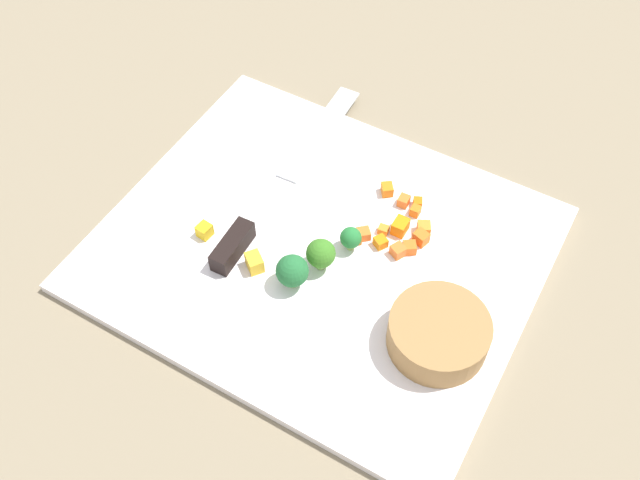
{
  "coord_description": "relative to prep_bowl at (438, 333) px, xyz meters",
  "views": [
    {
      "loc": [
        0.24,
        -0.41,
        0.66
      ],
      "look_at": [
        0.0,
        0.0,
        0.02
      ],
      "focal_mm": 40.18,
      "sensor_mm": 36.0,
      "label": 1
    }
  ],
  "objects": [
    {
      "name": "pepper_dice_0",
      "position": [
        -0.28,
        -0.0,
        -0.01
      ],
      "size": [
        0.02,
        0.02,
        0.02
      ],
      "primitive_type": "cube",
      "rotation": [
        0.0,
        0.0,
        3.03
      ],
      "color": "yellow",
      "rests_on": "cutting_board"
    },
    {
      "name": "broccoli_floret_0",
      "position": [
        -0.15,
        0.02,
        0.0
      ],
      "size": [
        0.03,
        0.03,
        0.04
      ],
      "color": "#80B056",
      "rests_on": "cutting_board"
    },
    {
      "name": "carrot_dice_10",
      "position": [
        -0.13,
        0.08,
        -0.01
      ],
      "size": [
        0.02,
        0.02,
        0.01
      ],
      "primitive_type": "cube",
      "rotation": [
        0.0,
        0.0,
        2.31
      ],
      "color": "orange",
      "rests_on": "cutting_board"
    },
    {
      "name": "chef_knife",
      "position": [
        -0.24,
        0.06,
        -0.01
      ],
      "size": [
        0.04,
        0.33,
        0.02
      ],
      "rotation": [
        0.0,
        0.0,
        1.62
      ],
      "color": "silver",
      "rests_on": "cutting_board"
    },
    {
      "name": "carrot_dice_0",
      "position": [
        -0.07,
        0.11,
        -0.01
      ],
      "size": [
        0.02,
        0.02,
        0.02
      ],
      "primitive_type": "cube",
      "rotation": [
        0.0,
        0.0,
        1.29
      ],
      "color": "orange",
      "rests_on": "cutting_board"
    },
    {
      "name": "carrot_dice_8",
      "position": [
        -0.09,
        0.15,
        -0.01
      ],
      "size": [
        0.01,
        0.01,
        0.01
      ],
      "primitive_type": "cube",
      "rotation": [
        0.0,
        0.0,
        0.43
      ],
      "color": "orange",
      "rests_on": "cutting_board"
    },
    {
      "name": "carrot_dice_12",
      "position": [
        -0.13,
        0.07,
        -0.01
      ],
      "size": [
        0.02,
        0.02,
        0.01
      ],
      "primitive_type": "cube",
      "rotation": [
        0.0,
        0.0,
        2.34
      ],
      "color": "orange",
      "rests_on": "cutting_board"
    },
    {
      "name": "broccoli_floret_2",
      "position": [
        -0.17,
        -0.01,
        0.0
      ],
      "size": [
        0.04,
        0.04,
        0.04
      ],
      "color": "#93B763",
      "rests_on": "cutting_board"
    },
    {
      "name": "carrot_dice_5",
      "position": [
        -0.11,
        0.1,
        -0.01
      ],
      "size": [
        0.01,
        0.01,
        0.01
      ],
      "primitive_type": "cube",
      "rotation": [
        0.0,
        0.0,
        1.7
      ],
      "color": "orange",
      "rests_on": "cutting_board"
    },
    {
      "name": "cutting_board",
      "position": [
        -0.16,
        0.05,
        -0.02
      ],
      "size": [
        0.47,
        0.39,
        0.01
      ],
      "primitive_type": "cube",
      "color": "white",
      "rests_on": "ground_plane"
    },
    {
      "name": "carrot_dice_2",
      "position": [
        -0.08,
        0.08,
        -0.01
      ],
      "size": [
        0.02,
        0.02,
        0.01
      ],
      "primitive_type": "cube",
      "rotation": [
        0.0,
        0.0,
        1.11
      ],
      "color": "orange",
      "rests_on": "cutting_board"
    },
    {
      "name": "carrot_dice_11",
      "position": [
        -0.1,
        0.08,
        -0.01
      ],
      "size": [
        0.02,
        0.02,
        0.01
      ],
      "primitive_type": "cube",
      "rotation": [
        0.0,
        0.0,
        2.61
      ],
      "color": "orange",
      "rests_on": "cutting_board"
    },
    {
      "name": "prep_bowl",
      "position": [
        0.0,
        0.0,
        0.0
      ],
      "size": [
        0.1,
        0.1,
        0.04
      ],
      "primitive_type": "cylinder",
      "color": "olive",
      "rests_on": "cutting_board"
    },
    {
      "name": "broccoli_floret_1",
      "position": [
        -0.13,
        0.06,
        -0.0
      ],
      "size": [
        0.02,
        0.02,
        0.03
      ],
      "color": "#8EAD55",
      "rests_on": "cutting_board"
    },
    {
      "name": "ground_plane",
      "position": [
        -0.16,
        0.05,
        -0.03
      ],
      "size": [
        4.0,
        4.0,
        0.0
      ],
      "primitive_type": "plane",
      "color": "#83755C"
    },
    {
      "name": "carrot_dice_7",
      "position": [
        -0.09,
        0.14,
        -0.01
      ],
      "size": [
        0.01,
        0.01,
        0.01
      ],
      "primitive_type": "cube",
      "rotation": [
        0.0,
        0.0,
        0.03
      ],
      "color": "orange",
      "rests_on": "cutting_board"
    },
    {
      "name": "carrot_dice_9",
      "position": [
        -0.11,
        0.15,
        -0.01
      ],
      "size": [
        0.01,
        0.01,
        0.01
      ],
      "primitive_type": "cube",
      "rotation": [
        0.0,
        0.0,
        1.61
      ],
      "color": "orange",
      "rests_on": "cutting_board"
    },
    {
      "name": "carrot_dice_1",
      "position": [
        -0.13,
        0.15,
        -0.01
      ],
      "size": [
        0.02,
        0.02,
        0.01
      ],
      "primitive_type": "cube",
      "rotation": [
        0.0,
        0.0,
        2.21
      ],
      "color": "orange",
      "rests_on": "cutting_board"
    },
    {
      "name": "carrot_dice_4",
      "position": [
        -0.07,
        0.09,
        -0.01
      ],
      "size": [
        0.02,
        0.02,
        0.01
      ],
      "primitive_type": "cube",
      "rotation": [
        0.0,
        0.0,
        2.17
      ],
      "color": "orange",
      "rests_on": "cutting_board"
    },
    {
      "name": "carrot_dice_6",
      "position": [
        -0.09,
        0.11,
        -0.01
      ],
      "size": [
        0.02,
        0.02,
        0.02
      ],
      "primitive_type": "cube",
      "rotation": [
        0.0,
        0.0,
        1.57
      ],
      "color": "orange",
      "rests_on": "cutting_board"
    },
    {
      "name": "pepper_dice_1",
      "position": [
        -0.21,
        -0.01,
        -0.01
      ],
      "size": [
        0.03,
        0.03,
        0.02
      ],
      "primitive_type": "cube",
      "rotation": [
        0.0,
        0.0,
        2.5
      ],
      "color": "yellow",
      "rests_on": "cutting_board"
    },
    {
      "name": "carrot_dice_3",
      "position": [
        -0.07,
        0.12,
        -0.01
      ],
      "size": [
        0.02,
        0.02,
        0.01
      ],
      "primitive_type": "cube",
      "rotation": [
        0.0,
        0.0,
        2.07
      ],
      "color": "orange",
      "rests_on": "cutting_board"
    }
  ]
}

